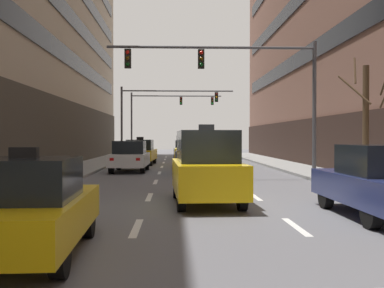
{
  "coord_description": "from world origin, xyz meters",
  "views": [
    {
      "loc": [
        -0.89,
        -12.67,
        1.88
      ],
      "look_at": [
        0.27,
        17.41,
        1.45
      ],
      "focal_mm": 43.59,
      "sensor_mm": 36.0,
      "label": 1
    }
  ],
  "objects_px": {
    "taxi_driving_3": "(27,208)",
    "street_tree_2": "(368,118)",
    "taxi_driving_2": "(206,167)",
    "traffic_signal_2": "(163,109)",
    "car_driving_0": "(194,153)",
    "traffic_signal_0": "(240,77)",
    "car_parked_1": "(381,182)",
    "taxi_driving_6": "(188,151)",
    "taxi_driving_1": "(140,152)",
    "car_driving_5": "(184,150)",
    "car_driving_4": "(130,156)",
    "traffic_signal_1": "(157,107)"
  },
  "relations": [
    {
      "from": "traffic_signal_1",
      "to": "taxi_driving_2",
      "type": "bearing_deg",
      "value": -85.05
    },
    {
      "from": "car_driving_4",
      "to": "traffic_signal_1",
      "type": "relative_size",
      "value": 0.47
    },
    {
      "from": "street_tree_2",
      "to": "traffic_signal_2",
      "type": "bearing_deg",
      "value": 103.94
    },
    {
      "from": "car_driving_4",
      "to": "car_driving_5",
      "type": "relative_size",
      "value": 1.04
    },
    {
      "from": "taxi_driving_3",
      "to": "traffic_signal_2",
      "type": "bearing_deg",
      "value": 88.45
    },
    {
      "from": "taxi_driving_2",
      "to": "taxi_driving_6",
      "type": "xyz_separation_m",
      "value": [
        0.03,
        17.57,
        -0.03
      ]
    },
    {
      "from": "car_driving_5",
      "to": "traffic_signal_0",
      "type": "relative_size",
      "value": 0.47
    },
    {
      "from": "car_driving_4",
      "to": "traffic_signal_2",
      "type": "distance_m",
      "value": 24.5
    },
    {
      "from": "car_driving_4",
      "to": "taxi_driving_6",
      "type": "relative_size",
      "value": 1.09
    },
    {
      "from": "car_driving_5",
      "to": "street_tree_2",
      "type": "bearing_deg",
      "value": -75.88
    },
    {
      "from": "car_driving_0",
      "to": "taxi_driving_2",
      "type": "distance_m",
      "value": 11.32
    },
    {
      "from": "car_driving_5",
      "to": "traffic_signal_2",
      "type": "height_order",
      "value": "traffic_signal_2"
    },
    {
      "from": "taxi_driving_1",
      "to": "car_driving_0",
      "type": "bearing_deg",
      "value": -66.59
    },
    {
      "from": "car_driving_0",
      "to": "street_tree_2",
      "type": "relative_size",
      "value": 0.92
    },
    {
      "from": "taxi_driving_6",
      "to": "car_parked_1",
      "type": "relative_size",
      "value": 0.92
    },
    {
      "from": "taxi_driving_1",
      "to": "taxi_driving_6",
      "type": "relative_size",
      "value": 1.12
    },
    {
      "from": "taxi_driving_3",
      "to": "traffic_signal_0",
      "type": "bearing_deg",
      "value": 68.32
    },
    {
      "from": "taxi_driving_1",
      "to": "traffic_signal_2",
      "type": "height_order",
      "value": "traffic_signal_2"
    },
    {
      "from": "taxi_driving_2",
      "to": "car_parked_1",
      "type": "distance_m",
      "value": 4.62
    },
    {
      "from": "taxi_driving_2",
      "to": "car_driving_5",
      "type": "xyz_separation_m",
      "value": [
        -0.02,
        28.02,
        -0.23
      ]
    },
    {
      "from": "taxi_driving_6",
      "to": "traffic_signal_0",
      "type": "relative_size",
      "value": 0.45
    },
    {
      "from": "taxi_driving_1",
      "to": "car_driving_5",
      "type": "relative_size",
      "value": 1.07
    },
    {
      "from": "traffic_signal_2",
      "to": "street_tree_2",
      "type": "height_order",
      "value": "traffic_signal_2"
    },
    {
      "from": "taxi_driving_2",
      "to": "traffic_signal_1",
      "type": "bearing_deg",
      "value": 94.95
    },
    {
      "from": "taxi_driving_3",
      "to": "taxi_driving_1",
      "type": "bearing_deg",
      "value": 90.01
    },
    {
      "from": "car_driving_0",
      "to": "car_driving_4",
      "type": "distance_m",
      "value": 3.66
    },
    {
      "from": "car_driving_0",
      "to": "traffic_signal_0",
      "type": "distance_m",
      "value": 5.5
    },
    {
      "from": "car_driving_4",
      "to": "street_tree_2",
      "type": "relative_size",
      "value": 0.95
    },
    {
      "from": "street_tree_2",
      "to": "taxi_driving_2",
      "type": "bearing_deg",
      "value": -149.77
    },
    {
      "from": "car_driving_0",
      "to": "traffic_signal_1",
      "type": "height_order",
      "value": "traffic_signal_1"
    },
    {
      "from": "taxi_driving_1",
      "to": "taxi_driving_2",
      "type": "height_order",
      "value": "taxi_driving_2"
    },
    {
      "from": "car_driving_0",
      "to": "taxi_driving_1",
      "type": "relative_size",
      "value": 0.93
    },
    {
      "from": "taxi_driving_1",
      "to": "taxi_driving_6",
      "type": "xyz_separation_m",
      "value": [
        3.27,
        -1.48,
        0.15
      ]
    },
    {
      "from": "car_driving_0",
      "to": "street_tree_2",
      "type": "xyz_separation_m",
      "value": [
        6.02,
        -7.75,
        1.54
      ]
    },
    {
      "from": "taxi_driving_1",
      "to": "taxi_driving_2",
      "type": "relative_size",
      "value": 1.08
    },
    {
      "from": "taxi_driving_2",
      "to": "traffic_signal_2",
      "type": "relative_size",
      "value": 0.45
    },
    {
      "from": "car_driving_5",
      "to": "traffic_signal_0",
      "type": "bearing_deg",
      "value": -84.19
    },
    {
      "from": "taxi_driving_1",
      "to": "traffic_signal_0",
      "type": "bearing_deg",
      "value": -65.18
    },
    {
      "from": "car_driving_0",
      "to": "taxi_driving_6",
      "type": "xyz_separation_m",
      "value": [
        -0.08,
        6.25,
        -0.04
      ]
    },
    {
      "from": "taxi_driving_6",
      "to": "traffic_signal_2",
      "type": "xyz_separation_m",
      "value": [
        -2.12,
        19.09,
        3.91
      ]
    },
    {
      "from": "taxi_driving_3",
      "to": "street_tree_2",
      "type": "xyz_separation_m",
      "value": [
        9.36,
        9.26,
        1.81
      ]
    },
    {
      "from": "taxi_driving_6",
      "to": "street_tree_2",
      "type": "distance_m",
      "value": 15.35
    },
    {
      "from": "taxi_driving_2",
      "to": "car_parked_1",
      "type": "relative_size",
      "value": 0.95
    },
    {
      "from": "traffic_signal_0",
      "to": "traffic_signal_1",
      "type": "relative_size",
      "value": 0.96
    },
    {
      "from": "taxi_driving_1",
      "to": "street_tree_2",
      "type": "relative_size",
      "value": 0.98
    },
    {
      "from": "car_driving_0",
      "to": "traffic_signal_0",
      "type": "bearing_deg",
      "value": -62.34
    },
    {
      "from": "taxi_driving_1",
      "to": "car_parked_1",
      "type": "distance_m",
      "value": 22.62
    },
    {
      "from": "taxi_driving_3",
      "to": "street_tree_2",
      "type": "bearing_deg",
      "value": 44.68
    },
    {
      "from": "car_driving_0",
      "to": "taxi_driving_3",
      "type": "distance_m",
      "value": 17.33
    },
    {
      "from": "car_driving_0",
      "to": "car_driving_5",
      "type": "height_order",
      "value": "car_driving_0"
    }
  ]
}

